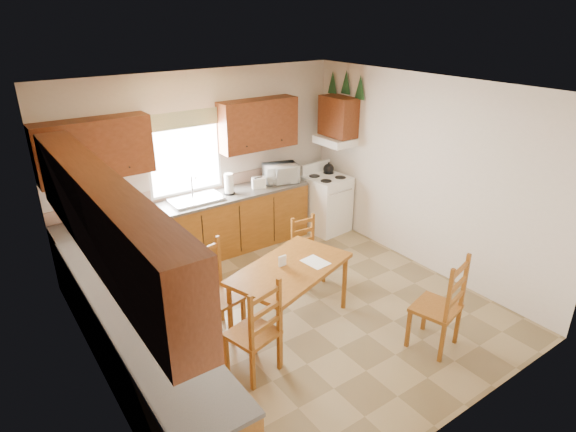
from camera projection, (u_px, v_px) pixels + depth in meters
floor at (292, 311)px, 5.99m from camera, size 4.50×4.50×0.00m
ceiling at (293, 90)px, 4.92m from camera, size 4.50×4.50×0.00m
wall_left at (87, 268)px, 4.26m from camera, size 4.50×4.50×0.00m
wall_right at (424, 175)px, 6.65m from camera, size 4.50×4.50×0.00m
wall_back at (204, 163)px, 7.14m from camera, size 4.50×4.50×0.00m
wall_front at (460, 302)px, 3.77m from camera, size 4.50×4.50×0.00m
lower_cab_back at (194, 232)px, 7.08m from camera, size 3.75×0.60×0.88m
lower_cab_left at (139, 348)px, 4.67m from camera, size 0.60×3.60×0.88m
counter_back at (192, 203)px, 6.89m from camera, size 3.75×0.63×0.04m
counter_left at (133, 308)px, 4.49m from camera, size 0.63×3.60×0.04m
backsplash at (183, 190)px, 7.07m from camera, size 3.75×0.01×0.18m
upper_cab_back_left at (94, 149)px, 5.99m from camera, size 1.41×0.33×0.75m
upper_cab_back_right at (258, 124)px, 7.27m from camera, size 1.25×0.33×0.75m
upper_cab_left at (102, 218)px, 4.03m from camera, size 0.33×3.60×0.75m
upper_cab_stove at (338, 117)px, 7.58m from camera, size 0.33×0.62×0.62m
range_hood at (335, 141)px, 7.70m from camera, size 0.44×0.62×0.12m
window_frame at (185, 154)px, 6.88m from camera, size 1.13×0.02×1.18m
window_pane at (185, 154)px, 6.87m from camera, size 1.05×0.01×1.10m
window_valance at (183, 120)px, 6.66m from camera, size 1.19×0.01×0.24m
sink_basin at (196, 199)px, 6.92m from camera, size 0.75×0.45×0.04m
pine_decal_a at (360, 87)px, 7.21m from camera, size 0.22×0.22×0.36m
pine_decal_b at (346, 82)px, 7.44m from camera, size 0.22×0.22×0.36m
pine_decal_c at (333, 82)px, 7.69m from camera, size 0.22×0.22×0.36m
stove at (326, 204)px, 8.03m from camera, size 0.67×0.69×0.92m
coffeemaker at (79, 215)px, 5.98m from camera, size 0.31×0.33×0.38m
paper_towel at (229, 184)px, 7.13m from camera, size 0.16×0.16×0.31m
toaster at (259, 183)px, 7.39m from camera, size 0.23×0.18×0.16m
microwave at (281, 173)px, 7.62m from camera, size 0.57×0.48×0.29m
dining_table at (290, 295)px, 5.62m from camera, size 1.62×1.23×0.77m
chair_near_left at (252, 327)px, 4.80m from camera, size 0.54×0.53×1.08m
chair_near_right at (437, 302)px, 5.18m from camera, size 0.57×0.55×1.12m
chair_far_left at (217, 293)px, 5.35m from camera, size 0.55×0.53×1.12m
chair_far_right at (308, 251)px, 6.51m from camera, size 0.41×0.39×0.90m
table_paper at (315, 262)px, 5.57m from camera, size 0.26×0.32×0.00m
table_card at (282, 261)px, 5.46m from camera, size 0.10×0.02×0.13m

